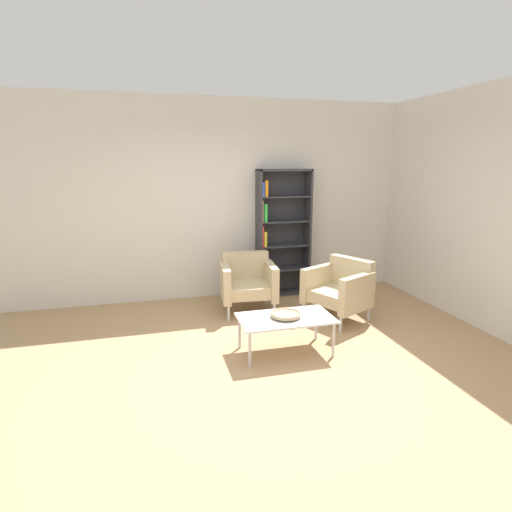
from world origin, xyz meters
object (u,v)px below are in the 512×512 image
(bookshelf_tall, at_px, (279,234))
(armchair_spare_guest, at_px, (340,288))
(decorative_bowl, at_px, (286,314))
(coffee_table_low, at_px, (286,320))
(armchair_by_bookshelf, at_px, (248,281))

(bookshelf_tall, xyz_separation_m, armchair_spare_guest, (0.43, -1.23, -0.52))
(bookshelf_tall, relative_size, decorative_bowl, 5.94)
(coffee_table_low, bearing_deg, armchair_by_bookshelf, 93.29)
(bookshelf_tall, distance_m, decorative_bowl, 2.12)
(decorative_bowl, bearing_deg, armchair_by_bookshelf, 93.29)
(coffee_table_low, height_order, decorative_bowl, decorative_bowl)
(armchair_by_bookshelf, height_order, armchair_spare_guest, same)
(coffee_table_low, xyz_separation_m, armchair_by_bookshelf, (-0.08, 1.36, 0.05))
(bookshelf_tall, relative_size, armchair_by_bookshelf, 2.44)
(coffee_table_low, height_order, armchair_spare_guest, armchair_spare_guest)
(armchair_spare_guest, bearing_deg, decorative_bowl, -78.77)
(bookshelf_tall, xyz_separation_m, decorative_bowl, (-0.57, -1.98, -0.50))
(coffee_table_low, distance_m, decorative_bowl, 0.07)
(decorative_bowl, xyz_separation_m, armchair_by_bookshelf, (-0.08, 1.36, -0.02))
(coffee_table_low, relative_size, decorative_bowl, 3.12)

